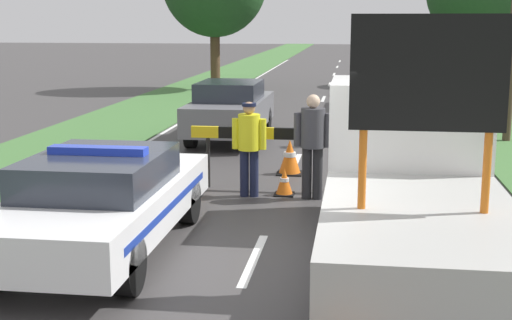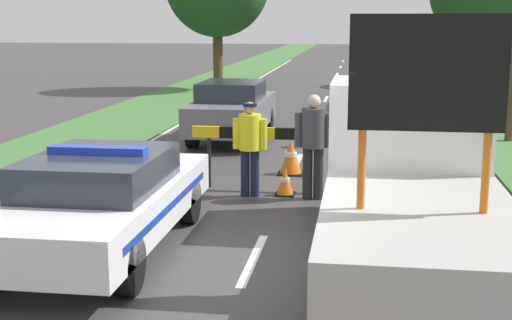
{
  "view_description": "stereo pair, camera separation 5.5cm",
  "coord_description": "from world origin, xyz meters",
  "px_view_note": "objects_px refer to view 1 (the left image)",
  "views": [
    {
      "loc": [
        1.26,
        -8.96,
        3.06
      ],
      "look_at": [
        -0.12,
        0.8,
        1.1
      ],
      "focal_mm": 50.0,
      "sensor_mm": 36.0,
      "label": 1
    },
    {
      "loc": [
        1.31,
        -8.95,
        3.06
      ],
      "look_at": [
        -0.12,
        0.8,
        1.1
      ],
      "focal_mm": 50.0,
      "sensor_mm": 36.0,
      "label": 2
    }
  ],
  "objects_px": {
    "work_truck": "(412,173)",
    "road_barrier": "(274,138)",
    "traffic_cone_behind_barrier": "(290,157)",
    "police_car": "(103,199)",
    "traffic_cone_near_police": "(284,182)",
    "queued_car_suv_grey": "(231,109)",
    "pedestrian_civilian": "(313,138)",
    "traffic_cone_near_truck": "(189,174)",
    "queued_car_sedan_silver": "(376,87)",
    "police_officer": "(249,141)",
    "queued_car_sedan_black": "(380,76)"
  },
  "relations": [
    {
      "from": "work_truck",
      "to": "road_barrier",
      "type": "relative_size",
      "value": 1.84
    },
    {
      "from": "traffic_cone_behind_barrier",
      "to": "police_car",
      "type": "bearing_deg",
      "value": -111.07
    },
    {
      "from": "traffic_cone_near_police",
      "to": "queued_car_suv_grey",
      "type": "xyz_separation_m",
      "value": [
        -1.97,
        5.7,
        0.54
      ]
    },
    {
      "from": "pedestrian_civilian",
      "to": "traffic_cone_near_truck",
      "type": "relative_size",
      "value": 2.6
    },
    {
      "from": "traffic_cone_near_truck",
      "to": "queued_car_suv_grey",
      "type": "distance_m",
      "value": 5.84
    },
    {
      "from": "road_barrier",
      "to": "traffic_cone_near_truck",
      "type": "relative_size",
      "value": 4.37
    },
    {
      "from": "work_truck",
      "to": "queued_car_sedan_silver",
      "type": "bearing_deg",
      "value": -90.35
    },
    {
      "from": "work_truck",
      "to": "traffic_cone_near_truck",
      "type": "relative_size",
      "value": 8.04
    },
    {
      "from": "traffic_cone_near_police",
      "to": "traffic_cone_near_truck",
      "type": "relative_size",
      "value": 0.69
    },
    {
      "from": "traffic_cone_near_police",
      "to": "queued_car_sedan_silver",
      "type": "xyz_separation_m",
      "value": [
        1.89,
        12.26,
        0.55
      ]
    },
    {
      "from": "road_barrier",
      "to": "pedestrian_civilian",
      "type": "bearing_deg",
      "value": -43.42
    },
    {
      "from": "road_barrier",
      "to": "traffic_cone_behind_barrier",
      "type": "xyz_separation_m",
      "value": [
        0.16,
        1.35,
        -0.6
      ]
    },
    {
      "from": "queued_car_suv_grey",
      "to": "traffic_cone_near_truck",
      "type": "bearing_deg",
      "value": 92.74
    },
    {
      "from": "police_officer",
      "to": "queued_car_sedan_black",
      "type": "height_order",
      "value": "police_officer"
    },
    {
      "from": "traffic_cone_near_police",
      "to": "queued_car_sedan_silver",
      "type": "relative_size",
      "value": 0.11
    },
    {
      "from": "work_truck",
      "to": "pedestrian_civilian",
      "type": "relative_size",
      "value": 3.09
    },
    {
      "from": "queued_car_sedan_silver",
      "to": "queued_car_sedan_black",
      "type": "bearing_deg",
      "value": -93.09
    },
    {
      "from": "police_officer",
      "to": "pedestrian_civilian",
      "type": "relative_size",
      "value": 0.92
    },
    {
      "from": "police_officer",
      "to": "pedestrian_civilian",
      "type": "xyz_separation_m",
      "value": [
        1.1,
        -0.02,
        0.07
      ]
    },
    {
      "from": "police_officer",
      "to": "queued_car_sedan_silver",
      "type": "bearing_deg",
      "value": -108.86
    },
    {
      "from": "police_car",
      "to": "queued_car_sedan_silver",
      "type": "xyz_separation_m",
      "value": [
        3.95,
        15.67,
        0.07
      ]
    },
    {
      "from": "pedestrian_civilian",
      "to": "queued_car_suv_grey",
      "type": "distance_m",
      "value": 6.4
    },
    {
      "from": "police_car",
      "to": "traffic_cone_behind_barrier",
      "type": "distance_m",
      "value": 5.56
    },
    {
      "from": "police_car",
      "to": "pedestrian_civilian",
      "type": "distance_m",
      "value": 4.13
    },
    {
      "from": "queued_car_suv_grey",
      "to": "queued_car_sedan_black",
      "type": "xyz_separation_m",
      "value": [
        4.16,
        12.19,
        -0.04
      ]
    },
    {
      "from": "traffic_cone_behind_barrier",
      "to": "queued_car_suv_grey",
      "type": "height_order",
      "value": "queued_car_suv_grey"
    },
    {
      "from": "road_barrier",
      "to": "work_truck",
      "type": "bearing_deg",
      "value": -58.55
    },
    {
      "from": "road_barrier",
      "to": "police_officer",
      "type": "xyz_separation_m",
      "value": [
        -0.37,
        -0.59,
        0.04
      ]
    },
    {
      "from": "police_officer",
      "to": "traffic_cone_near_police",
      "type": "xyz_separation_m",
      "value": [
        0.6,
        0.17,
        -0.75
      ]
    },
    {
      "from": "pedestrian_civilian",
      "to": "traffic_cone_near_police",
      "type": "distance_m",
      "value": 0.98
    },
    {
      "from": "police_car",
      "to": "queued_car_suv_grey",
      "type": "bearing_deg",
      "value": 83.68
    },
    {
      "from": "traffic_cone_behind_barrier",
      "to": "queued_car_sedan_silver",
      "type": "xyz_separation_m",
      "value": [
        1.96,
        10.5,
        0.44
      ]
    },
    {
      "from": "work_truck",
      "to": "pedestrian_civilian",
      "type": "bearing_deg",
      "value": -60.33
    },
    {
      "from": "police_officer",
      "to": "queued_car_sedan_black",
      "type": "bearing_deg",
      "value": -106.33
    },
    {
      "from": "work_truck",
      "to": "traffic_cone_behind_barrier",
      "type": "distance_m",
      "value": 4.96
    },
    {
      "from": "police_car",
      "to": "queued_car_sedan_silver",
      "type": "distance_m",
      "value": 16.16
    },
    {
      "from": "police_officer",
      "to": "pedestrian_civilian",
      "type": "bearing_deg",
      "value": 171.42
    },
    {
      "from": "police_car",
      "to": "road_barrier",
      "type": "distance_m",
      "value": 4.25
    },
    {
      "from": "police_car",
      "to": "work_truck",
      "type": "relative_size",
      "value": 0.86
    },
    {
      "from": "police_officer",
      "to": "traffic_cone_near_police",
      "type": "distance_m",
      "value": 0.98
    },
    {
      "from": "road_barrier",
      "to": "queued_car_suv_grey",
      "type": "distance_m",
      "value": 5.57
    },
    {
      "from": "police_car",
      "to": "police_officer",
      "type": "distance_m",
      "value": 3.56
    },
    {
      "from": "work_truck",
      "to": "queued_car_suv_grey",
      "type": "xyz_separation_m",
      "value": [
        -3.94,
        8.41,
        -0.26
      ]
    },
    {
      "from": "police_officer",
      "to": "queued_car_suv_grey",
      "type": "relative_size",
      "value": 0.38
    },
    {
      "from": "work_truck",
      "to": "traffic_cone_near_truck",
      "type": "bearing_deg",
      "value": -36.0
    },
    {
      "from": "queued_car_sedan_silver",
      "to": "queued_car_suv_grey",
      "type": "bearing_deg",
      "value": 59.55
    },
    {
      "from": "police_car",
      "to": "road_barrier",
      "type": "xyz_separation_m",
      "value": [
        1.83,
        3.83,
        0.23
      ]
    },
    {
      "from": "queued_car_suv_grey",
      "to": "queued_car_sedan_silver",
      "type": "bearing_deg",
      "value": -120.45
    },
    {
      "from": "traffic_cone_behind_barrier",
      "to": "queued_car_sedan_silver",
      "type": "bearing_deg",
      "value": 79.44
    },
    {
      "from": "queued_car_sedan_silver",
      "to": "queued_car_sedan_black",
      "type": "xyz_separation_m",
      "value": [
        0.3,
        5.64,
        -0.04
      ]
    }
  ]
}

